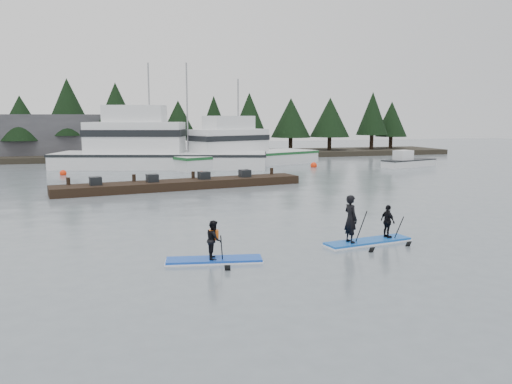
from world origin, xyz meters
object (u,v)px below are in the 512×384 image
object	(u,v)px
fishing_boat_medium	(241,159)
floating_dock	(183,184)
fishing_boat_large	(155,159)
paddleboard_solo	(214,248)
paddleboard_duo	(366,227)

from	to	relation	value
fishing_boat_medium	floating_dock	world-z (taller)	fishing_boat_medium
fishing_boat_large	floating_dock	size ratio (longest dim) A/B	1.23
floating_dock	paddleboard_solo	xyz separation A→B (m)	(-1.39, -17.26, 0.19)
fishing_boat_large	fishing_boat_medium	bearing A→B (deg)	15.60
fishing_boat_medium	floating_dock	xyz separation A→B (m)	(-7.76, -14.52, -0.40)
paddleboard_solo	paddleboard_duo	xyz separation A→B (m)	(5.86, 0.77, 0.18)
fishing_boat_large	paddleboard_solo	distance (m)	31.98
floating_dock	fishing_boat_large	bearing A→B (deg)	83.05
paddleboard_solo	fishing_boat_large	bearing A→B (deg)	98.23
paddleboard_solo	paddleboard_duo	world-z (taller)	paddleboard_duo
paddleboard_solo	floating_dock	bearing A→B (deg)	95.16
fishing_boat_large	floating_dock	xyz separation A→B (m)	(0.53, -14.70, -0.56)
fishing_boat_large	paddleboard_solo	world-z (taller)	fishing_boat_large
fishing_boat_large	paddleboard_duo	bearing A→B (deg)	-64.02
fishing_boat_medium	paddleboard_duo	bearing A→B (deg)	-119.29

